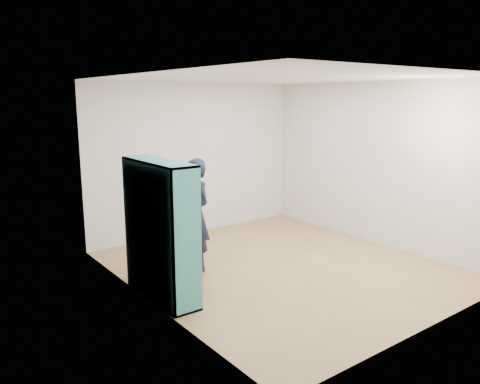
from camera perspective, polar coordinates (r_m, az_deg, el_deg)
floor at (r=6.71m, az=5.06°, el=-9.04°), size 4.50×4.50×0.00m
ceiling at (r=6.30m, az=5.49°, el=13.73°), size 4.50×4.50×0.00m
wall_left at (r=5.27m, az=-11.12°, el=-0.18°), size 0.02×4.50×2.60m
wall_right at (r=7.84m, az=16.21°, el=3.34°), size 0.02×4.50×2.60m
wall_back at (r=8.17m, az=-5.37°, el=4.04°), size 4.00×0.02×2.60m
wall_front at (r=4.97m, az=22.89°, el=-1.56°), size 4.00×0.02×2.60m
bookshelf at (r=5.54m, az=-9.87°, el=-4.88°), size 0.36×1.23×1.64m
person at (r=6.40m, az=-5.51°, el=-2.79°), size 0.38×0.57×1.55m
smartphone at (r=6.38m, az=-7.02°, el=-1.94°), size 0.02×0.10×0.14m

